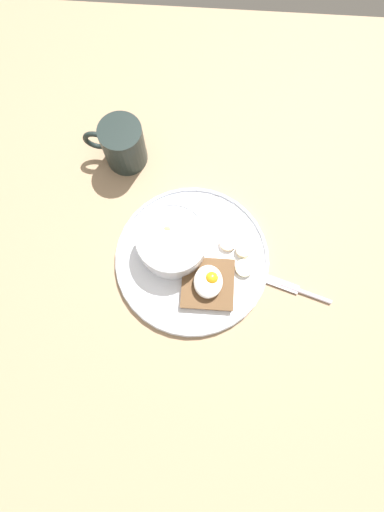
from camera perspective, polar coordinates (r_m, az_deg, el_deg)
The scene contains 10 objects.
ground_plane at distance 76.75cm, azimuth 0.00°, elevation -0.78°, with size 120.00×120.00×2.00cm, color #9B7D5D.
plate at distance 75.01cm, azimuth 0.00°, elevation -0.44°, with size 28.96×28.96×1.60cm.
oatmeal_bowl at distance 72.45cm, azimuth -2.83°, elevation 2.05°, with size 13.03×13.03×6.19cm.
toast_slice at distance 72.93cm, azimuth 2.27°, elevation -3.99°, with size 9.52×9.52×1.51cm.
poached_egg at distance 70.94cm, azimuth 2.39°, elevation -3.61°, with size 6.07×5.20×3.27cm.
banana_slice_front at distance 75.37cm, azimuth 5.15°, elevation 1.85°, with size 4.41×4.41×1.20cm.
banana_slice_left at distance 74.41cm, azimuth 7.48°, elevation -1.73°, with size 4.09×4.13×1.24cm.
banana_slice_back at distance 75.16cm, azimuth 7.30°, elevation 0.77°, with size 3.25×3.15×1.47cm.
coffee_mug at distance 80.64cm, azimuth -9.91°, elevation 15.43°, with size 8.25×11.95×9.90cm.
knife at distance 76.64cm, azimuth 14.75°, elevation -4.69°, with size 5.04×13.09×0.80cm.
Camera 1 is at (-19.11, -1.27, 75.32)cm, focal length 28.00 mm.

